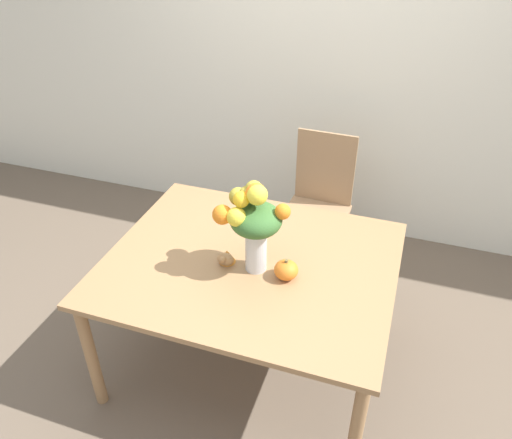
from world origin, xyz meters
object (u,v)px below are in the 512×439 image
Objects in this scene: turkey_figurine at (226,257)px; dining_chair_near_window at (318,205)px; pumpkin at (286,270)px; flower_vase at (253,221)px.

turkey_figurine is 0.12× the size of dining_chair_near_window.
pumpkin is at bearing -84.66° from dining_chair_near_window.
pumpkin is 0.31m from turkey_figurine.
flower_vase is at bearing -94.19° from dining_chair_near_window.
turkey_figurine is (-0.14, -0.00, -0.25)m from flower_vase.
flower_vase is 0.29m from pumpkin.
dining_chair_near_window is (-0.06, 1.04, -0.27)m from pumpkin.
flower_vase is 4.22× the size of turkey_figurine.
pumpkin reaches higher than turkey_figurine.
turkey_figurine is 1.09m from dining_chair_near_window.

